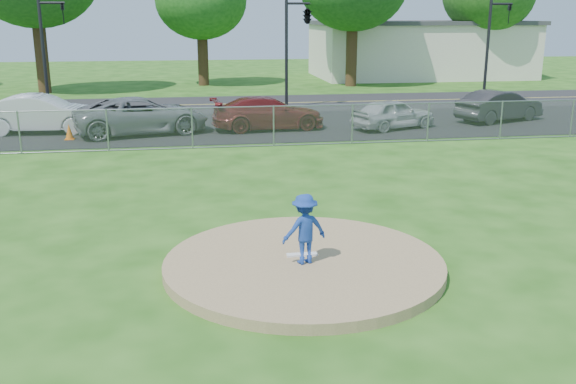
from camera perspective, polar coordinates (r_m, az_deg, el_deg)
name	(u,v)px	position (r m, az deg, el deg)	size (l,w,h in m)	color
ground	(252,158)	(22.01, -3.18, 2.99)	(120.00, 120.00, 0.00)	#1F5011
pitchers_mound	(304,264)	(12.47, 1.41, -6.42)	(5.40, 5.40, 0.20)	#947851
pitching_rubber	(302,255)	(12.61, 1.25, -5.58)	(0.60, 0.15, 0.04)	white
chain_link_fence	(247,127)	(23.82, -3.69, 5.78)	(40.00, 0.06, 1.50)	gray
parking_lot	(238,127)	(28.36, -4.49, 5.81)	(50.00, 8.00, 0.01)	black
street	(227,104)	(35.76, -5.43, 7.79)	(60.00, 7.00, 0.01)	black
commercial_building	(419,49)	(52.65, 11.59, 12.37)	(16.40, 9.40, 4.30)	beige
traffic_signal_left	(48,44)	(34.08, -20.58, 12.20)	(1.28, 0.20, 5.60)	black
traffic_signal_center	(305,17)	(33.93, 1.53, 15.25)	(1.42, 2.48, 5.60)	black
traffic_signal_right	(492,41)	(37.18, 17.69, 12.64)	(1.28, 0.20, 5.60)	black
pitcher	(305,229)	(12.05, 1.48, -3.30)	(0.87, 0.50, 1.35)	navy
traffic_cone	(69,132)	(26.71, -18.87, 5.11)	(0.32, 0.32, 0.63)	orange
parked_car_white	(42,114)	(28.57, -21.06, 6.51)	(1.67, 4.78, 1.57)	silver
parked_car_gray	(141,115)	(27.17, -12.89, 6.66)	(2.50, 5.41, 1.50)	slate
parked_car_darkred	(268,113)	(27.50, -1.78, 7.02)	(1.95, 4.78, 1.39)	maroon
parked_car_pearl	(393,114)	(28.07, 9.33, 6.89)	(1.52, 3.77, 1.29)	#AFB1B3
parked_car_charcoal	(499,106)	(31.24, 18.28, 7.29)	(1.49, 4.26, 1.40)	#252528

